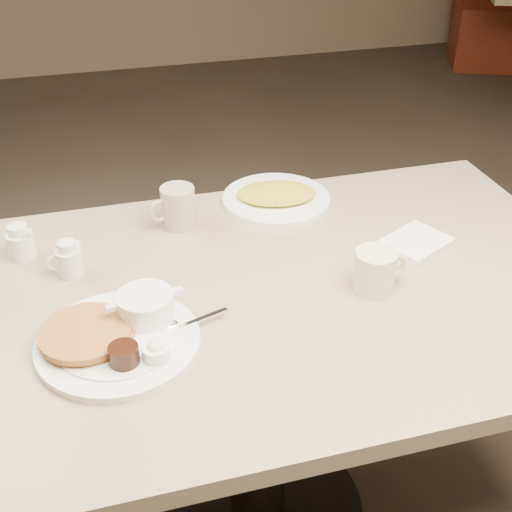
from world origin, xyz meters
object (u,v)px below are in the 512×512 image
object	(u,v)px
creamer_right	(20,243)
main_plate	(119,332)
hash_plate	(276,197)
coffee_mug_near	(376,270)
coffee_mug_far	(177,207)
creamer_left	(69,260)
diner_table	(258,351)

from	to	relation	value
creamer_right	main_plate	bearing A→B (deg)	-62.94
creamer_right	hash_plate	xyz separation A→B (m)	(0.62, 0.09, -0.02)
coffee_mug_near	coffee_mug_far	distance (m)	0.51
creamer_left	creamer_right	bearing A→B (deg)	135.41
main_plate	creamer_left	distance (m)	0.27
diner_table	coffee_mug_far	size ratio (longest dim) A/B	12.24
coffee_mug_near	hash_plate	size ratio (longest dim) A/B	0.40
diner_table	main_plate	size ratio (longest dim) A/B	3.83
creamer_right	coffee_mug_near	bearing A→B (deg)	-24.64
diner_table	coffee_mug_far	xyz separation A→B (m)	(-0.12, 0.31, 0.22)
coffee_mug_near	hash_plate	bearing A→B (deg)	101.59
hash_plate	diner_table	bearing A→B (deg)	-112.42
main_plate	creamer_left	world-z (taller)	creamer_left
coffee_mug_far	creamer_right	distance (m)	0.36
coffee_mug_near	creamer_right	distance (m)	0.78
creamer_right	hash_plate	world-z (taller)	creamer_right
coffee_mug_far	hash_plate	bearing A→B (deg)	10.84
coffee_mug_near	hash_plate	distance (m)	0.43
diner_table	coffee_mug_far	bearing A→B (deg)	110.76
diner_table	creamer_left	xyz separation A→B (m)	(-0.37, 0.16, 0.21)
hash_plate	coffee_mug_far	bearing A→B (deg)	-169.16
coffee_mug_far	hash_plate	xyz separation A→B (m)	(0.26, 0.05, -0.04)
main_plate	creamer_left	size ratio (longest dim) A/B	4.69
main_plate	creamer_left	xyz separation A→B (m)	(-0.08, 0.25, 0.01)
main_plate	creamer_right	bearing A→B (deg)	117.06
coffee_mug_near	creamer_right	size ratio (longest dim) A/B	1.53
coffee_mug_near	hash_plate	xyz separation A→B (m)	(-0.09, 0.42, -0.03)
creamer_left	creamer_right	world-z (taller)	same
main_plate	creamer_right	distance (m)	0.40
diner_table	coffee_mug_near	xyz separation A→B (m)	(0.23, -0.06, 0.22)
creamer_left	creamer_right	xyz separation A→B (m)	(-0.10, 0.10, -0.00)
coffee_mug_far	creamer_left	distance (m)	0.30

